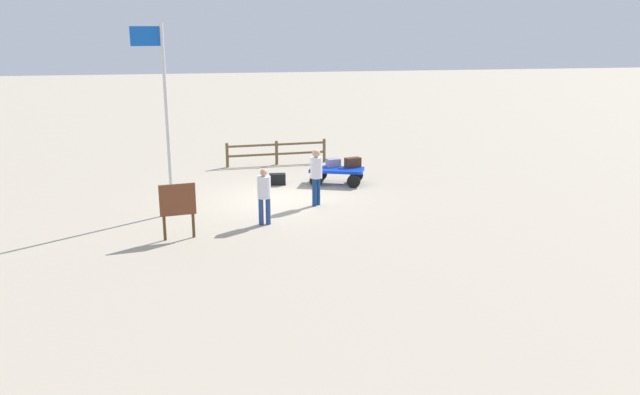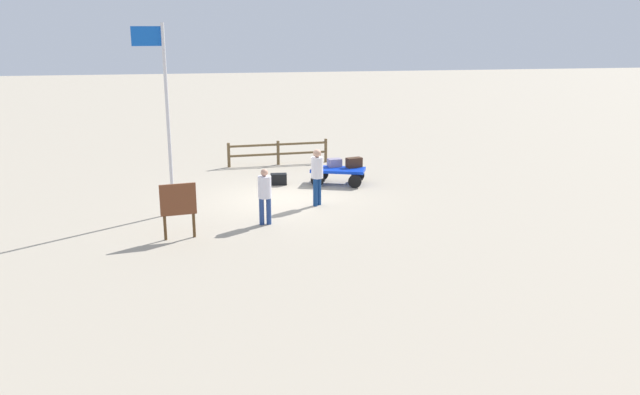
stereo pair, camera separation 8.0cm
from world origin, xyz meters
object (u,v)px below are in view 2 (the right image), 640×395
Objects in this scene: flagpole at (164,106)px; signboard at (178,204)px; suitcase_navy at (354,162)px; worker_lead at (317,172)px; suitcase_olive at (335,163)px; worker_trailing at (265,192)px; luggage_cart at (337,173)px; suitcase_tan at (279,179)px.

flagpole reaches higher than signboard.
suitcase_navy is 3.36m from worker_lead.
suitcase_olive is 0.35× the size of signboard.
worker_lead is 1.11× the size of worker_trailing.
flagpole is at bearing -30.92° from worker_trailing.
worker_trailing is 2.51m from signboard.
signboard is (6.07, 5.29, 0.22)m from suitcase_navy.
suitcase_navy is at bearing 158.90° from suitcase_olive.
suitcase_olive is at bearing -84.90° from luggage_cart.
flagpole reaches higher than worker_trailing.
signboard is (5.40, 5.54, 0.25)m from suitcase_olive.
signboard is at bearing 31.03° from worker_lead.
suitcase_olive is 6.99m from flagpole.
signboard reaches higher than suitcase_tan.
luggage_cart is 0.72m from suitcase_navy.
worker_trailing is (3.70, 4.46, 0.21)m from suitcase_navy.
worker_lead is at bearing 55.85° from suitcase_navy.
suitcase_navy reaches higher than luggage_cart.
worker_lead is 1.20× the size of signboard.
luggage_cart is 7.53m from signboard.
worker_trailing is at bearing 57.19° from suitcase_olive.
luggage_cart is at bearing 171.80° from suitcase_tan.
worker_trailing is (1.82, 1.69, -0.13)m from worker_lead.
suitcase_tan is at bearing -8.20° from luggage_cart.
flagpole is at bearing 23.99° from suitcase_navy.
suitcase_olive is 5.61m from worker_trailing.
luggage_cart is 5.35m from worker_trailing.
worker_lead reaches higher than suitcase_tan.
signboard is (-0.32, 2.44, -2.29)m from flagpole.
suitcase_olive is 0.29× the size of worker_lead.
suitcase_tan is at bearing -121.45° from signboard.
worker_lead is 5.01m from flagpole.
worker_lead is at bearing -137.18° from worker_trailing.
signboard reaches higher than luggage_cart.
worker_lead reaches higher than suitcase_olive.
luggage_cart is at bearing 9.01° from suitcase_navy.
worker_trailing is at bearing 54.83° from luggage_cart.
flagpole is (2.69, -1.61, 2.29)m from worker_trailing.
suitcase_tan is 3.20m from worker_lead.
worker_trailing is at bearing -160.64° from signboard.
worker_trailing is at bearing 42.82° from worker_lead.
worker_trailing is at bearing 50.30° from suitcase_navy.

